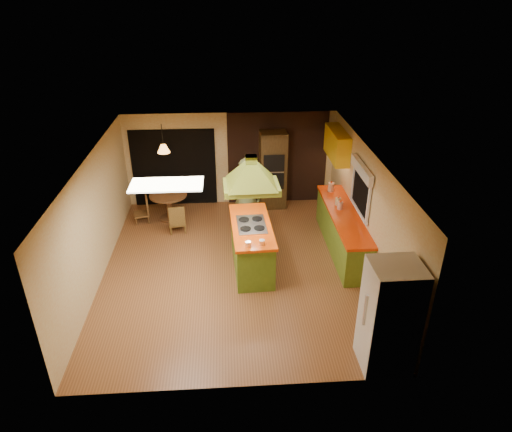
{
  "coord_description": "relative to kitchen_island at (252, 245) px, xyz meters",
  "views": [
    {
      "loc": [
        -0.09,
        -8.2,
        5.5
      ],
      "look_at": [
        0.47,
        0.14,
        1.15
      ],
      "focal_mm": 32.0,
      "sensor_mm": 36.0,
      "label": 1
    }
  ],
  "objects": [
    {
      "name": "refrigerator",
      "position": [
        1.94,
        -2.93,
        0.42
      ],
      "size": [
        0.77,
        0.73,
        1.86
      ],
      "primitive_type": "cube",
      "rotation": [
        0.0,
        0.0,
        0.02
      ],
      "color": "white",
      "rests_on": "ground"
    },
    {
      "name": "chair_left",
      "position": [
        -2.67,
        2.19,
        -0.17
      ],
      "size": [
        0.44,
        0.44,
        0.67
      ],
      "primitive_type": null,
      "rotation": [
        0.0,
        0.0,
        -1.34
      ],
      "color": "brown",
      "rests_on": "ground"
    },
    {
      "name": "man",
      "position": [
        -0.05,
        1.36,
        0.48
      ],
      "size": [
        0.78,
        0.58,
        1.97
      ],
      "primitive_type": "imported",
      "rotation": [
        0.0,
        0.0,
        2.98
      ],
      "color": "#50552D",
      "rests_on": "ground"
    },
    {
      "name": "upper_cabinets",
      "position": [
        2.2,
        2.16,
        1.44
      ],
      "size": [
        0.34,
        1.4,
        0.7
      ],
      "primitive_type": "cube",
      "color": "yellow",
      "rests_on": "room_walls"
    },
    {
      "name": "canister_large",
      "position": [
        2.03,
        1.73,
        0.52
      ],
      "size": [
        0.2,
        0.2,
        0.22
      ],
      "primitive_type": "cylinder",
      "rotation": [
        0.0,
        0.0,
        0.4
      ],
      "color": "beige",
      "rests_on": "right_counter"
    },
    {
      "name": "canister_medium",
      "position": [
        2.03,
        0.96,
        0.5
      ],
      "size": [
        0.16,
        0.16,
        0.18
      ],
      "primitive_type": "cylinder",
      "rotation": [
        0.0,
        0.0,
        -0.29
      ],
      "color": "beige",
      "rests_on": "right_counter"
    },
    {
      "name": "window_right",
      "position": [
        2.33,
        0.36,
        1.26
      ],
      "size": [
        0.12,
        1.35,
        1.06
      ],
      "color": "black",
      "rests_on": "room_walls"
    },
    {
      "name": "range_hood",
      "position": [
        -0.0,
        -0.0,
        1.74
      ],
      "size": [
        1.12,
        0.82,
        0.8
      ],
      "rotation": [
        0.0,
        0.0,
        0.03
      ],
      "color": "olive",
      "rests_on": "ceiling_plane"
    },
    {
      "name": "dining_table",
      "position": [
        -1.97,
        2.29,
        -0.02
      ],
      "size": [
        0.94,
        0.94,
        0.7
      ],
      "rotation": [
        0.0,
        0.0,
        -0.25
      ],
      "color": "brown",
      "rests_on": "ground"
    },
    {
      "name": "brick_panel",
      "position": [
        0.88,
        3.19,
        0.74
      ],
      "size": [
        2.64,
        0.03,
        2.5
      ],
      "primitive_type": "cube",
      "color": "#381E14",
      "rests_on": "ground"
    },
    {
      "name": "room_walls",
      "position": [
        -0.37,
        -0.04,
        0.74
      ],
      "size": [
        5.5,
        6.5,
        6.5
      ],
      "color": "beige",
      "rests_on": "ground"
    },
    {
      "name": "ceiling_plane",
      "position": [
        -0.37,
        -0.04,
        1.99
      ],
      "size": [
        6.5,
        6.5,
        0.0
      ],
      "primitive_type": "plane",
      "rotation": [
        3.14,
        0.0,
        0.0
      ],
      "color": "silver",
      "rests_on": "room_walls"
    },
    {
      "name": "ground",
      "position": [
        -0.37,
        -0.04,
        -0.51
      ],
      "size": [
        6.5,
        6.5,
        0.0
      ],
      "primitive_type": "plane",
      "color": "brown",
      "rests_on": "ground"
    },
    {
      "name": "nook_opening",
      "position": [
        -1.87,
        3.19,
        0.54
      ],
      "size": [
        2.2,
        0.03,
        2.1
      ],
      "primitive_type": "cube",
      "color": "black",
      "rests_on": "ground"
    },
    {
      "name": "pendant_lamp",
      "position": [
        -1.97,
        2.29,
        1.39
      ],
      "size": [
        0.33,
        0.33,
        0.2
      ],
      "primitive_type": "cone",
      "rotation": [
        0.0,
        0.0,
        0.1
      ],
      "color": "#FF9E3F",
      "rests_on": "ceiling_plane"
    },
    {
      "name": "fluor_panel",
      "position": [
        -1.47,
        -1.24,
        1.98
      ],
      "size": [
        1.2,
        0.6,
        0.03
      ],
      "primitive_type": "cube",
      "color": "white",
      "rests_on": "ceiling_plane"
    },
    {
      "name": "wall_oven",
      "position": [
        0.73,
        2.91,
        0.53
      ],
      "size": [
        0.71,
        0.63,
        2.07
      ],
      "rotation": [
        0.0,
        0.0,
        0.04
      ],
      "color": "#4A3418",
      "rests_on": "ground"
    },
    {
      "name": "canister_small",
      "position": [
        2.03,
        0.76,
        0.5
      ],
      "size": [
        0.16,
        0.16,
        0.17
      ],
      "primitive_type": "cylinder",
      "rotation": [
        0.0,
        0.0,
        0.35
      ],
      "color": "beige",
      "rests_on": "right_counter"
    },
    {
      "name": "right_counter",
      "position": [
        2.08,
        0.56,
        -0.05
      ],
      "size": [
        0.62,
        3.05,
        0.92
      ],
      "color": "olive",
      "rests_on": "ground"
    },
    {
      "name": "chair_near",
      "position": [
        -1.72,
        1.64,
        -0.14
      ],
      "size": [
        0.45,
        0.45,
        0.73
      ],
      "primitive_type": null,
      "rotation": [
        0.0,
        0.0,
        3.29
      ],
      "color": "brown",
      "rests_on": "ground"
    },
    {
      "name": "kitchen_island",
      "position": [
        0.0,
        0.0,
        0.0
      ],
      "size": [
        0.9,
        2.05,
        1.02
      ],
      "rotation": [
        0.0,
        0.0,
        0.04
      ],
      "color": "#5A8020",
      "rests_on": "ground"
    }
  ]
}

